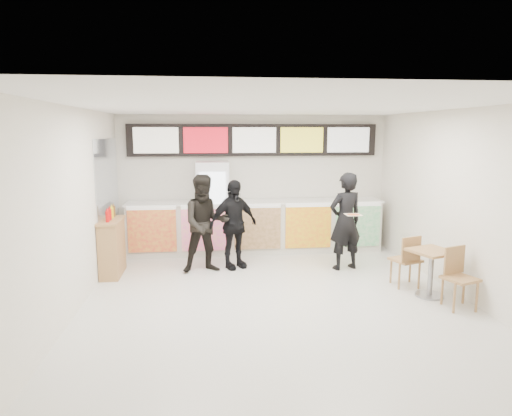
{
  "coord_description": "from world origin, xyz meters",
  "views": [
    {
      "loc": [
        -1.07,
        -6.68,
        2.64
      ],
      "look_at": [
        -0.2,
        1.2,
        1.3
      ],
      "focal_mm": 32.0,
      "sensor_mm": 36.0,
      "label": 1
    }
  ],
  "objects": [
    {
      "name": "drinks_fridge",
      "position": [
        -0.93,
        3.11,
        1.0
      ],
      "size": [
        0.7,
        0.67,
        2.0
      ],
      "color": "white",
      "rests_on": "floor"
    },
    {
      "name": "customer_main",
      "position": [
        1.57,
        1.64,
        0.94
      ],
      "size": [
        0.78,
        0.62,
        1.88
      ],
      "primitive_type": "imported",
      "rotation": [
        0.0,
        0.0,
        3.41
      ],
      "color": "black",
      "rests_on": "floor"
    },
    {
      "name": "mirror_panel",
      "position": [
        -2.99,
        2.45,
        1.75
      ],
      "size": [
        0.01,
        2.0,
        1.5
      ],
      "primitive_type": "cube",
      "color": "#B2B7BF",
      "rests_on": "wall_left"
    },
    {
      "name": "floor",
      "position": [
        0.0,
        0.0,
        0.0
      ],
      "size": [
        7.0,
        7.0,
        0.0
      ],
      "primitive_type": "plane",
      "color": "beige",
      "rests_on": "ground"
    },
    {
      "name": "wall_left",
      "position": [
        -3.0,
        0.0,
        1.5
      ],
      "size": [
        0.0,
        7.0,
        7.0
      ],
      "primitive_type": "plane",
      "rotation": [
        1.57,
        0.0,
        1.57
      ],
      "color": "silver",
      "rests_on": "floor"
    },
    {
      "name": "menu_board",
      "position": [
        0.0,
        3.41,
        2.45
      ],
      "size": [
        5.5,
        0.14,
        0.7
      ],
      "color": "black",
      "rests_on": "wall_back"
    },
    {
      "name": "cafe_table",
      "position": [
        2.5,
        0.02,
        0.53
      ],
      "size": [
        0.93,
        1.61,
        0.91
      ],
      "rotation": [
        0.0,
        0.0,
        0.34
      ],
      "color": "#9E7348",
      "rests_on": "floor"
    },
    {
      "name": "pizza_slice",
      "position": [
        1.57,
        1.19,
        1.16
      ],
      "size": [
        0.36,
        0.36,
        0.02
      ],
      "color": "beige",
      "rests_on": "customer_main"
    },
    {
      "name": "customer_mid",
      "position": [
        -0.56,
        1.94,
        0.87
      ],
      "size": [
        1.1,
        0.83,
        1.73
      ],
      "primitive_type": "imported",
      "rotation": [
        0.0,
        0.0,
        0.47
      ],
      "color": "black",
      "rests_on": "floor"
    },
    {
      "name": "wall_right",
      "position": [
        3.0,
        0.0,
        1.5
      ],
      "size": [
        0.0,
        7.0,
        7.0
      ],
      "primitive_type": "plane",
      "rotation": [
        1.57,
        0.0,
        -1.57
      ],
      "color": "silver",
      "rests_on": "floor"
    },
    {
      "name": "ceiling",
      "position": [
        0.0,
        0.0,
        3.0
      ],
      "size": [
        7.0,
        7.0,
        0.0
      ],
      "primitive_type": "plane",
      "rotation": [
        3.14,
        0.0,
        0.0
      ],
      "color": "white",
      "rests_on": "wall_back"
    },
    {
      "name": "condiment_ledge",
      "position": [
        -2.82,
        1.74,
        0.53
      ],
      "size": [
        0.38,
        0.94,
        1.25
      ],
      "color": "#9E7348",
      "rests_on": "floor"
    },
    {
      "name": "customer_left",
      "position": [
        -1.09,
        1.75,
        0.93
      ],
      "size": [
        1.01,
        0.85,
        1.85
      ],
      "primitive_type": "imported",
      "rotation": [
        0.0,
        0.0,
        0.18
      ],
      "color": "black",
      "rests_on": "floor"
    },
    {
      "name": "wall_back",
      "position": [
        0.0,
        3.5,
        1.5
      ],
      "size": [
        6.0,
        0.0,
        6.0
      ],
      "primitive_type": "plane",
      "rotation": [
        1.57,
        0.0,
        0.0
      ],
      "color": "silver",
      "rests_on": "floor"
    },
    {
      "name": "service_counter",
      "position": [
        0.0,
        3.09,
        0.57
      ],
      "size": [
        5.56,
        0.77,
        1.14
      ],
      "color": "silver",
      "rests_on": "floor"
    }
  ]
}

